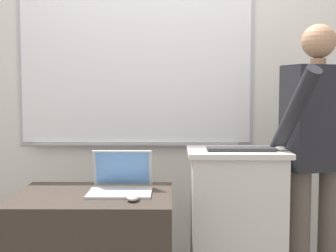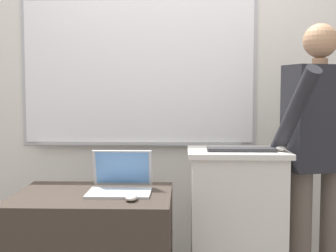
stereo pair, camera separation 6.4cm
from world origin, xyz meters
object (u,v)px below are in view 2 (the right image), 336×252
wireless_keyboard (241,149)px  computer_mouse_by_keyboard (280,148)px  person_presenter (318,147)px  laptop (121,180)px  lectern_podium (237,231)px  computer_mouse_by_laptop (131,197)px

wireless_keyboard → computer_mouse_by_keyboard: 0.22m
person_presenter → laptop: bearing=173.5°
lectern_podium → computer_mouse_by_laptop: size_ratio=9.59×
lectern_podium → person_presenter: bearing=9.8°
lectern_podium → laptop: laptop is taller
person_presenter → laptop: size_ratio=5.01×
computer_mouse_by_laptop → wireless_keyboard: bearing=29.6°
wireless_keyboard → computer_mouse_by_laptop: size_ratio=3.83×
laptop → wireless_keyboard: bearing=9.2°
laptop → wireless_keyboard: 0.70m
laptop → computer_mouse_by_keyboard: size_ratio=3.37×
person_presenter → wireless_keyboard: bearing=177.5°
person_presenter → computer_mouse_by_keyboard: size_ratio=16.90×
computer_mouse_by_keyboard → laptop: bearing=-172.5°
lectern_podium → wireless_keyboard: wireless_keyboard is taller
person_presenter → computer_mouse_by_keyboard: bearing=-171.5°
lectern_podium → laptop: 0.75m
laptop → computer_mouse_by_laptop: laptop is taller
lectern_podium → computer_mouse_by_laptop: (-0.57, -0.38, 0.28)m
lectern_podium → computer_mouse_by_keyboard: bearing=-10.4°
laptop → person_presenter: bearing=12.1°
person_presenter → computer_mouse_by_keyboard: 0.28m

